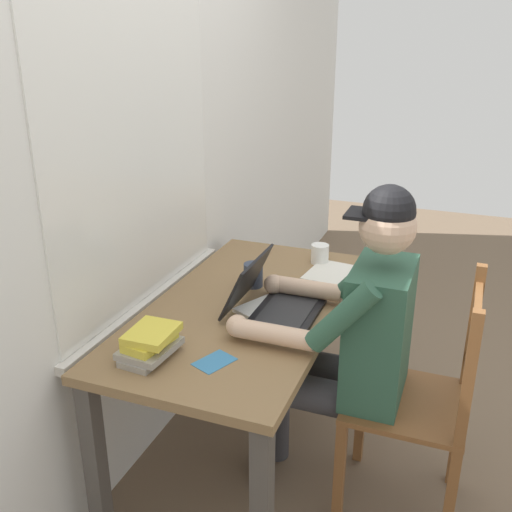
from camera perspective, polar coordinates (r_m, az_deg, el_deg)
ground_plane at (r=2.72m, az=-0.86°, el=-18.14°), size 8.00×8.00×0.00m
back_wall at (r=2.33m, az=-11.13°, el=10.32°), size 6.00×0.08×2.60m
desk at (r=2.38m, az=-0.94°, el=-6.76°), size 1.37×0.71×0.70m
seated_person at (r=2.17m, az=8.93°, el=-7.50°), size 0.50×0.60×1.26m
wooden_chair at (r=2.26m, az=15.77°, el=-13.52°), size 0.42×0.42×0.95m
laptop at (r=2.25m, az=1.44°, el=-4.29°), size 0.33×0.33×0.22m
computer_mouse at (r=2.47m, az=5.56°, el=-2.83°), size 0.06×0.10×0.03m
coffee_mug_white at (r=2.73m, az=6.21°, el=0.23°), size 0.12×0.08×0.09m
coffee_mug_dark at (r=2.48m, az=-0.24°, el=-1.81°), size 0.12×0.08×0.10m
book_stack_main at (r=1.99m, az=-10.22°, el=-8.36°), size 0.21×0.16×0.10m
paper_pile_near_laptop at (r=2.63m, az=7.11°, el=-1.61°), size 0.27×0.20×0.01m
paper_pile_back_corner at (r=2.28m, az=1.35°, el=-5.16°), size 0.28×0.26×0.02m
landscape_photo_print at (r=1.96m, az=-4.04°, el=-10.15°), size 0.15×0.13×0.00m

